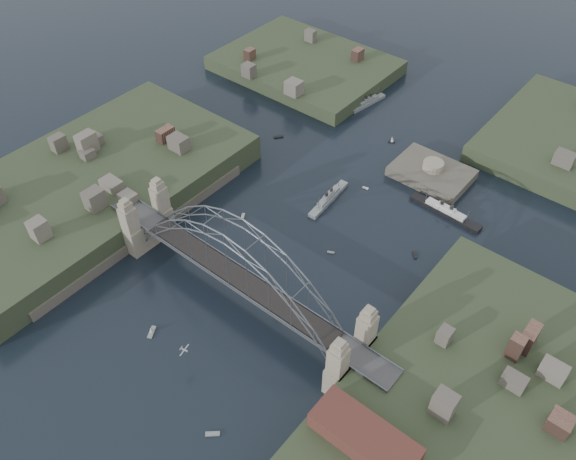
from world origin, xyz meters
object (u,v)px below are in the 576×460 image
Objects in this scene: bridge at (237,266)px; wharf_shed at (365,437)px; fort_island at (430,178)px; naval_cruiser_far at (368,102)px; naval_cruiser_near at (329,199)px; ocean_liner at (445,212)px.

wharf_shed is at bearing -17.65° from bridge.
fort_island reaches higher than naval_cruiser_far.
fort_island is 32.64m from naval_cruiser_near.
wharf_shed is 1.12× the size of naval_cruiser_near.
fort_island is 1.10× the size of wharf_shed.
bridge is at bearing -75.06° from naval_cruiser_far.
naval_cruiser_far is (-68.25, 104.88, -9.19)m from wharf_shed.
naval_cruiser_near is (-5.07, 42.20, -11.50)m from bridge.
ocean_liner is (47.23, -32.64, 0.00)m from naval_cruiser_far.
wharf_shed is 1.28× the size of naval_cruiser_far.
naval_cruiser_near is at bearing 96.85° from bridge.
bridge is 3.82× the size of fort_island.
naval_cruiser_near is at bearing 131.12° from wharf_shed.
ocean_liner is at bearing 68.47° from bridge.
bridge is 4.20× the size of wharf_shed.
fort_island reaches higher than naval_cruiser_near.
wharf_shed reaches higher than naval_cruiser_far.
bridge is 94.76m from naval_cruiser_far.
naval_cruiser_near is at bearing -150.25° from ocean_liner.
bridge is 5.37× the size of naval_cruiser_far.
wharf_shed is (44.00, -14.00, -2.32)m from bridge.
bridge is at bearing -99.73° from fort_island.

